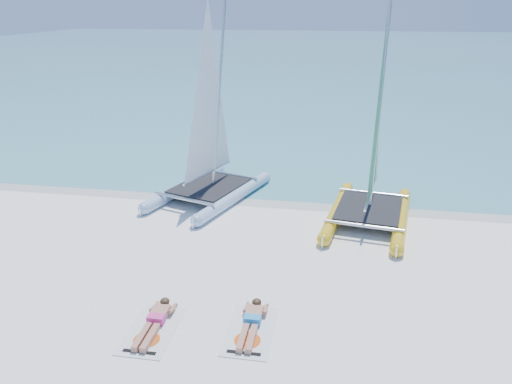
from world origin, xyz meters
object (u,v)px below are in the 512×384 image
towel_a (153,330)px  towel_b (250,331)px  catamaran_blue (209,139)px  sunbather_b (252,321)px  catamaran_yellow (375,151)px  sunbather_a (155,320)px

towel_a → towel_b: bearing=8.9°
towel_a → catamaran_blue: bearing=95.4°
sunbather_b → towel_a: bearing=-166.1°
towel_a → towel_b: size_ratio=1.00×
sunbather_b → catamaran_yellow: bearing=67.4°
catamaran_blue → towel_b: (2.84, -7.62, -2.14)m
catamaran_blue → towel_a: size_ratio=3.89×
catamaran_yellow → towel_a: catamaran_yellow is taller
catamaran_yellow → catamaran_blue: bearing=-178.7°
catamaran_yellow → towel_b: (-2.80, -6.90, -2.18)m
sunbather_a → sunbather_b: (2.08, 0.32, 0.00)m
catamaran_yellow → sunbather_b: 7.56m
towel_b → sunbather_a: bearing=-176.4°
towel_a → towel_b: (2.08, 0.32, 0.00)m
towel_a → sunbather_b: bearing=13.9°
catamaran_blue → catamaran_yellow: size_ratio=1.03×
towel_a → towel_b: same height
catamaran_yellow → sunbather_a: catamaran_yellow is taller
sunbather_a → towel_b: size_ratio=0.93×
sunbather_a → sunbather_b: 2.11m
towel_b → catamaran_blue: bearing=110.4°
towel_a → sunbather_a: bearing=90.0°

